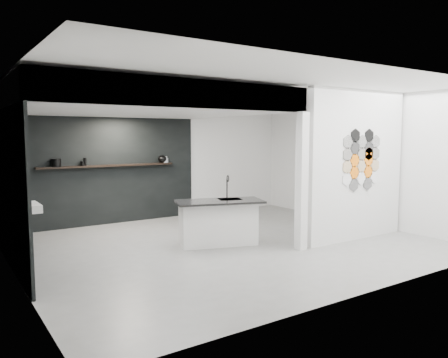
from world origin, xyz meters
TOP-DOWN VIEW (x-y plane):
  - floor at (0.00, 0.00)m, footprint 7.00×6.00m
  - partition_panel at (2.23, -1.00)m, footprint 2.45×0.15m
  - bay_clad_back at (-1.30, 2.97)m, footprint 4.40×0.04m
  - bay_clad_left at (-3.47, 1.00)m, footprint 0.04×4.00m
  - bulkhead at (-1.30, 1.00)m, footprint 4.40×4.00m
  - corner_column at (0.82, -1.00)m, footprint 0.16×0.16m
  - fascia_beam at (-1.30, -0.92)m, footprint 4.40×0.16m
  - wall_basin at (-3.24, 0.80)m, footprint 0.40×0.60m
  - display_shelf at (-1.20, 2.87)m, footprint 3.00×0.15m
  - kitchen_island at (-0.19, 0.05)m, footprint 1.67×1.12m
  - stockpot at (-2.30, 2.87)m, footprint 0.25×0.25m
  - kettle at (0.08, 2.87)m, footprint 0.21×0.21m
  - glass_bowl at (0.15, 2.87)m, footprint 0.20×0.20m
  - glass_vase at (0.15, 2.87)m, footprint 0.11×0.11m
  - bottle_dark at (-1.71, 2.87)m, footprint 0.08×0.08m
  - utensil_cup at (-1.77, 2.87)m, footprint 0.08×0.08m
  - hex_tile_cluster at (2.26, -1.09)m, footprint 1.04×0.02m

SIDE VIEW (x-z plane):
  - floor at x=0.00m, z-range -0.01..0.00m
  - kitchen_island at x=-0.19m, z-range -0.20..1.03m
  - wall_basin at x=-3.24m, z-range 0.79..0.91m
  - bay_clad_back at x=-1.30m, z-range 0.00..2.35m
  - bay_clad_left at x=-3.47m, z-range 0.00..2.35m
  - corner_column at x=0.82m, z-range 0.00..2.35m
  - display_shelf at x=-1.20m, z-range 1.28..1.32m
  - utensil_cup at x=-1.77m, z-range 1.32..1.41m
  - glass_bowl at x=0.15m, z-range 1.32..1.43m
  - glass_vase at x=0.15m, z-range 1.32..1.47m
  - partition_panel at x=2.23m, z-range 0.00..2.80m
  - stockpot at x=-2.30m, z-range 1.32..1.48m
  - bottle_dark at x=-1.71m, z-range 1.32..1.49m
  - kettle at x=0.08m, z-range 1.32..1.50m
  - hex_tile_cluster at x=2.26m, z-range 0.92..2.09m
  - bulkhead at x=-1.30m, z-range 2.35..2.75m
  - fascia_beam at x=-1.30m, z-range 2.35..2.75m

